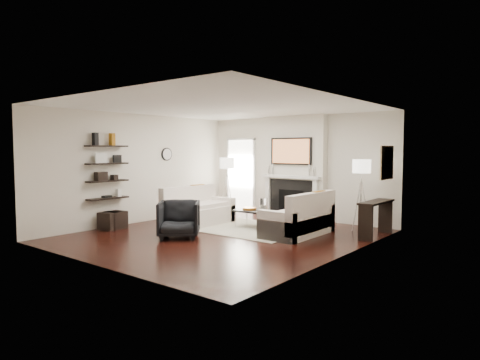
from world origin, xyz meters
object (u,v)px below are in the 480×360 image
Objects in this scene: armchair at (179,217)px; ottoman_near at (116,220)px; loveseat_right_base at (298,225)px; lamp_left_shade at (227,163)px; coffee_table at (258,211)px; lamp_right_shade at (362,166)px; loveseat_left_base at (199,216)px.

ottoman_near is (-1.88, -0.22, -0.22)m from armchair.
lamp_left_shade reaches higher than loveseat_right_base.
lamp_right_shade is at bearing 32.78° from coffee_table.
lamp_left_shade is 1.00× the size of ottoman_near.
lamp_left_shade reaches higher than ottoman_near.
coffee_table is at bearing -31.61° from lamp_left_shade.
loveseat_right_base is 3.53m from lamp_left_shade.
loveseat_left_base is 4.50× the size of lamp_left_shade.
armchair reaches higher than ottoman_near.
loveseat_right_base is at bearing 28.23° from ottoman_near.
armchair is at bearing -110.92° from coffee_table.
ottoman_near is at bearing -125.42° from loveseat_left_base.
loveseat_right_base is 4.50× the size of lamp_right_shade.
lamp_left_shade is 1.00× the size of lamp_right_shade.
armchair is 2.10× the size of ottoman_near.
armchair is (-0.70, -1.82, 0.02)m from coffee_table.
lamp_left_shade is 3.53m from ottoman_near.
ottoman_near is at bearing -141.66° from coffee_table.
loveseat_left_base is at bearing 54.58° from ottoman_near.
loveseat_left_base and coffee_table have the same top height.
armchair reaches higher than coffee_table.
lamp_left_shade is at bearing -179.37° from lamp_right_shade.
lamp_right_shade reaches higher than loveseat_left_base.
coffee_table is 1.31× the size of armchair.
loveseat_left_base is 1.53m from coffee_table.
lamp_left_shade is (-0.51, 1.66, 1.24)m from loveseat_left_base.
ottoman_near is (-2.58, -2.04, -0.20)m from coffee_table.
coffee_table is at bearing 28.51° from armchair.
loveseat_right_base is at bearing -3.60° from coffee_table.
ottoman_near is (-4.52, -3.29, -1.25)m from lamp_right_shade.
loveseat_right_base is at bearing 8.65° from loveseat_left_base.
loveseat_right_base reaches higher than ottoman_near.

